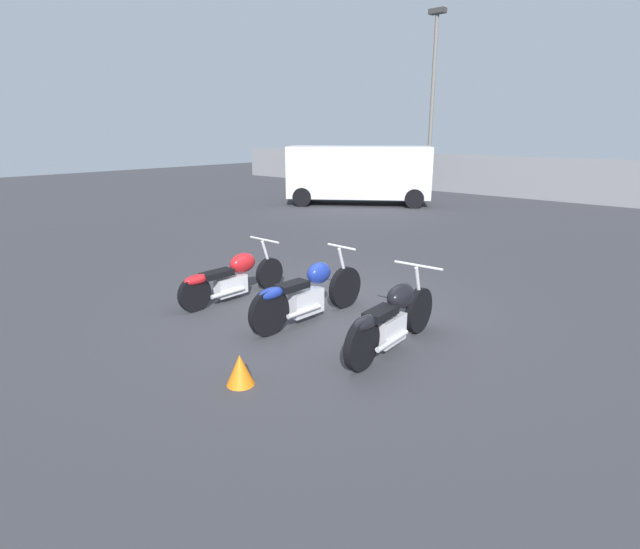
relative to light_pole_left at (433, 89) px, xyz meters
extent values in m
plane|color=#38383D|center=(6.71, -14.72, -4.47)|extent=(60.00, 60.00, 0.00)
cube|color=gray|center=(6.71, 1.12, -3.62)|extent=(40.00, 0.04, 1.71)
cylinder|color=slate|center=(0.00, 0.00, -0.78)|extent=(0.16, 0.16, 7.39)
cube|color=#333333|center=(0.00, 0.00, 3.01)|extent=(0.70, 0.35, 0.20)
cylinder|color=black|center=(5.14, -14.41, -4.19)|extent=(0.10, 0.57, 0.56)
cylinder|color=black|center=(5.13, -16.00, -4.19)|extent=(0.10, 0.57, 0.56)
cube|color=silver|center=(5.13, -15.28, -4.22)|extent=(0.20, 0.57, 0.31)
ellipsoid|color=red|center=(5.13, -15.01, -3.88)|extent=(0.29, 0.50, 0.33)
cube|color=black|center=(5.13, -15.55, -3.96)|extent=(0.24, 0.55, 0.10)
ellipsoid|color=red|center=(5.13, -15.95, -3.97)|extent=(0.20, 0.44, 0.16)
cylinder|color=silver|center=(5.14, -14.51, -3.56)|extent=(0.72, 0.04, 0.04)
cylinder|color=silver|center=(5.14, -14.46, -3.88)|extent=(0.05, 0.24, 0.62)
cylinder|color=silver|center=(5.25, -15.44, -4.28)|extent=(0.07, 0.64, 0.07)
cylinder|color=black|center=(6.77, -14.28, -4.14)|extent=(0.12, 0.67, 0.66)
cylinder|color=black|center=(6.71, -15.87, -4.14)|extent=(0.12, 0.67, 0.66)
cube|color=silver|center=(6.74, -15.15, -4.17)|extent=(0.22, 0.58, 0.37)
ellipsoid|color=navy|center=(6.75, -14.88, -3.78)|extent=(0.29, 0.44, 0.32)
cube|color=black|center=(6.73, -15.42, -3.86)|extent=(0.26, 0.50, 0.10)
ellipsoid|color=navy|center=(6.71, -15.82, -3.88)|extent=(0.22, 0.45, 0.16)
cylinder|color=silver|center=(6.77, -14.38, -3.46)|extent=(0.55, 0.06, 0.04)
cylinder|color=silver|center=(6.77, -14.33, -3.80)|extent=(0.06, 0.26, 0.66)
cylinder|color=silver|center=(6.85, -15.31, -4.24)|extent=(0.09, 0.64, 0.07)
cylinder|color=black|center=(8.20, -14.39, -4.15)|extent=(0.15, 0.65, 0.65)
cylinder|color=black|center=(8.31, -15.85, -4.15)|extent=(0.15, 0.65, 0.65)
cube|color=silver|center=(8.26, -15.19, -4.18)|extent=(0.24, 0.54, 0.36)
ellipsoid|color=black|center=(8.24, -14.95, -3.79)|extent=(0.33, 0.54, 0.34)
cube|color=black|center=(8.28, -15.44, -3.88)|extent=(0.28, 0.53, 0.10)
ellipsoid|color=black|center=(8.30, -15.80, -3.89)|extent=(0.23, 0.45, 0.16)
cylinder|color=silver|center=(8.21, -14.49, -3.48)|extent=(0.71, 0.09, 0.04)
cylinder|color=silver|center=(8.20, -14.44, -3.81)|extent=(0.07, 0.26, 0.66)
cylinder|color=silver|center=(8.39, -15.33, -4.25)|extent=(0.12, 0.71, 0.07)
cube|color=silver|center=(-0.24, -4.80, -3.25)|extent=(5.41, 4.61, 1.90)
cube|color=black|center=(1.91, -3.25, -2.82)|extent=(0.99, 1.36, 0.57)
cylinder|color=black|center=(0.94, -2.89, -4.12)|extent=(0.70, 0.59, 0.70)
cylinder|color=black|center=(1.95, -4.29, -4.12)|extent=(0.70, 0.59, 0.70)
cylinder|color=black|center=(-2.43, -5.30, -4.12)|extent=(0.70, 0.59, 0.70)
cylinder|color=black|center=(-1.42, -6.71, -4.12)|extent=(0.70, 0.59, 0.70)
cone|color=orange|center=(7.51, -17.05, -4.29)|extent=(0.32, 0.32, 0.36)
camera|label=1|loc=(11.54, -20.23, -1.72)|focal=28.00mm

